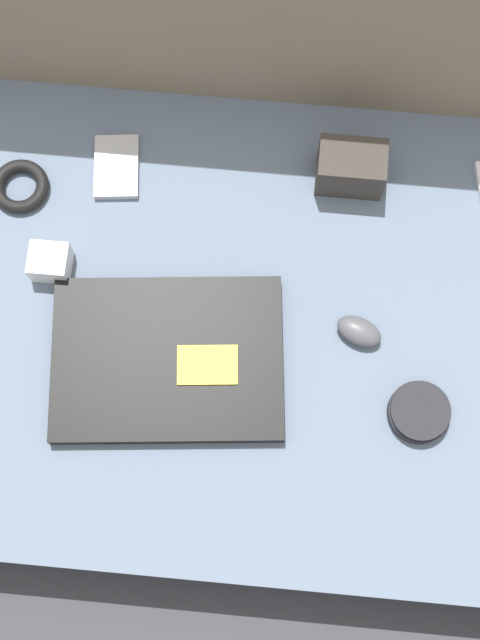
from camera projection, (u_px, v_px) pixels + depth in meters
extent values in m
plane|color=#38383D|center=(240.00, 346.00, 1.50)|extent=(8.00, 8.00, 0.00)
cube|color=slate|center=(240.00, 335.00, 1.43)|extent=(1.05, 0.77, 0.14)
cube|color=#7F705B|center=(268.00, 5.00, 1.38)|extent=(1.05, 0.20, 0.52)
cube|color=black|center=(168.00, 359.00, 1.34)|extent=(0.37, 0.28, 0.02)
cube|color=yellow|center=(207.00, 365.00, 1.32)|extent=(0.10, 0.07, 0.00)
ellipsoid|color=#4C4C51|center=(359.00, 330.00, 1.34)|extent=(0.08, 0.06, 0.03)
cylinder|color=black|center=(419.00, 412.00, 1.32)|extent=(0.09, 0.09, 0.02)
cylinder|color=#232328|center=(420.00, 411.00, 1.30)|extent=(0.09, 0.09, 0.01)
cube|color=#B7B7BC|center=(117.00, 167.00, 1.43)|extent=(0.08, 0.11, 0.01)
cube|color=#38332D|center=(351.00, 168.00, 1.39)|extent=(0.10, 0.07, 0.08)
cube|color=silver|center=(50.00, 262.00, 1.36)|extent=(0.06, 0.05, 0.05)
torus|color=black|center=(20.00, 186.00, 1.41)|extent=(0.09, 0.09, 0.02)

